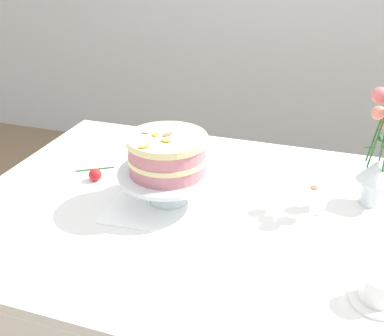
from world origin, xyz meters
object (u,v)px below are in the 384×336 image
object	(u,v)px
layer_cake	(167,154)
fallen_rose	(95,174)
teacup	(378,291)
cake_stand	(168,177)
dining_table	(205,236)
flower_vase	(379,158)

from	to	relation	value
layer_cake	fallen_rose	xyz separation A→B (m)	(-0.27, 0.05, -0.14)
teacup	fallen_rose	size ratio (longest dim) A/B	0.97
fallen_rose	cake_stand	bearing A→B (deg)	-10.21
dining_table	fallen_rose	bearing A→B (deg)	170.88
dining_table	flower_vase	xyz separation A→B (m)	(0.45, 0.18, 0.24)
flower_vase	teacup	xyz separation A→B (m)	(-0.00, -0.41, -0.12)
flower_vase	fallen_rose	distance (m)	0.85
dining_table	flower_vase	distance (m)	0.54
dining_table	layer_cake	xyz separation A→B (m)	(-0.12, 0.01, 0.24)
cake_stand	teacup	distance (m)	0.61
dining_table	cake_stand	world-z (taller)	cake_stand
cake_stand	layer_cake	size ratio (longest dim) A/B	1.28
dining_table	layer_cake	distance (m)	0.27
cake_stand	dining_table	bearing A→B (deg)	-6.62
layer_cake	teacup	xyz separation A→B (m)	(0.56, -0.24, -0.13)
teacup	dining_table	bearing A→B (deg)	152.77
dining_table	fallen_rose	distance (m)	0.41
dining_table	flower_vase	world-z (taller)	flower_vase
layer_cake	flower_vase	distance (m)	0.59
layer_cake	fallen_rose	distance (m)	0.31
dining_table	fallen_rose	size ratio (longest dim) A/B	11.69
flower_vase	teacup	world-z (taller)	flower_vase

